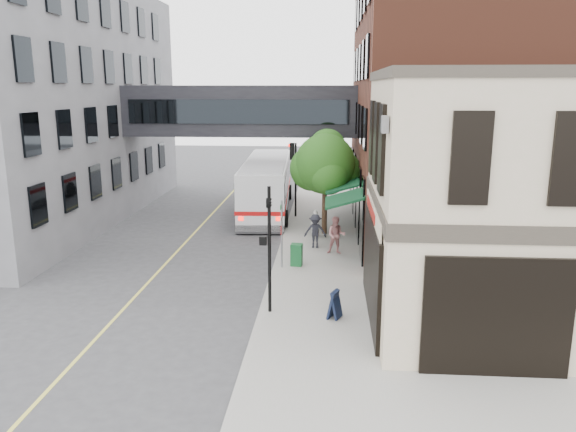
% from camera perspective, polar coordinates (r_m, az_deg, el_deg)
% --- Properties ---
extents(ground, '(120.00, 120.00, 0.00)m').
position_cam_1_polar(ground, '(18.51, -3.77, -12.39)').
color(ground, '#38383A').
rests_on(ground, ground).
extents(sidewalk_main, '(4.00, 60.00, 0.15)m').
position_cam_1_polar(sidewalk_main, '(31.55, 3.34, -1.43)').
color(sidewalk_main, gray).
rests_on(sidewalk_main, ground).
extents(corner_building, '(10.19, 8.12, 8.45)m').
position_cam_1_polar(corner_building, '(20.02, 23.27, 1.24)').
color(corner_building, '#C5B996').
rests_on(corner_building, ground).
extents(brick_building, '(13.76, 18.00, 14.00)m').
position_cam_1_polar(brick_building, '(32.45, 18.03, 10.72)').
color(brick_building, '#56281A').
rests_on(brick_building, ground).
extents(opposite_building, '(14.00, 24.00, 14.00)m').
position_cam_1_polar(opposite_building, '(37.91, -27.04, 10.21)').
color(opposite_building, slate).
rests_on(opposite_building, ground).
extents(skyway_bridge, '(14.00, 3.18, 3.00)m').
position_cam_1_polar(skyway_bridge, '(35.00, -4.76, 10.62)').
color(skyway_bridge, black).
rests_on(skyway_bridge, ground).
extents(traffic_signal_near, '(0.44, 0.22, 4.60)m').
position_cam_1_polar(traffic_signal_near, '(19.31, -2.00, -1.85)').
color(traffic_signal_near, black).
rests_on(traffic_signal_near, sidewalk_main).
extents(traffic_signal_far, '(0.53, 0.28, 4.50)m').
position_cam_1_polar(traffic_signal_far, '(33.93, 0.55, 5.23)').
color(traffic_signal_far, black).
rests_on(traffic_signal_far, sidewalk_main).
extents(street_sign_pole, '(0.08, 0.75, 3.00)m').
position_cam_1_polar(street_sign_pole, '(24.39, -0.66, -1.23)').
color(street_sign_pole, gray).
rests_on(street_sign_pole, sidewalk_main).
extents(street_tree, '(3.80, 3.20, 5.60)m').
position_cam_1_polar(street_tree, '(30.04, 3.79, 5.29)').
color(street_tree, '#382619').
rests_on(street_tree, sidewalk_main).
extents(lane_marking, '(0.12, 40.00, 0.01)m').
position_cam_1_polar(lane_marking, '(28.68, -10.95, -3.28)').
color(lane_marking, '#D8CC4C').
rests_on(lane_marking, ground).
extents(bus, '(3.43, 12.44, 3.32)m').
position_cam_1_polar(bus, '(36.21, -2.17, 3.34)').
color(bus, silver).
rests_on(bus, ground).
extents(pedestrian_a, '(0.60, 0.45, 1.51)m').
position_cam_1_polar(pedestrian_a, '(29.43, 2.83, -0.82)').
color(pedestrian_a, silver).
rests_on(pedestrian_a, sidewalk_main).
extents(pedestrian_b, '(0.90, 0.71, 1.81)m').
position_cam_1_polar(pedestrian_b, '(26.71, 4.92, -1.96)').
color(pedestrian_b, tan).
rests_on(pedestrian_b, sidewalk_main).
extents(pedestrian_c, '(1.11, 0.67, 1.68)m').
position_cam_1_polar(pedestrian_c, '(27.66, 2.78, -1.53)').
color(pedestrian_c, black).
rests_on(pedestrian_c, sidewalk_main).
extents(newspaper_box, '(0.54, 0.49, 0.99)m').
position_cam_1_polar(newspaper_box, '(24.98, 0.88, -3.95)').
color(newspaper_box, '#124F24').
rests_on(newspaper_box, sidewalk_main).
extents(sandwich_board, '(0.54, 0.64, 0.98)m').
position_cam_1_polar(sandwich_board, '(19.55, 4.77, -8.94)').
color(sandwich_board, black).
rests_on(sandwich_board, sidewalk_main).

